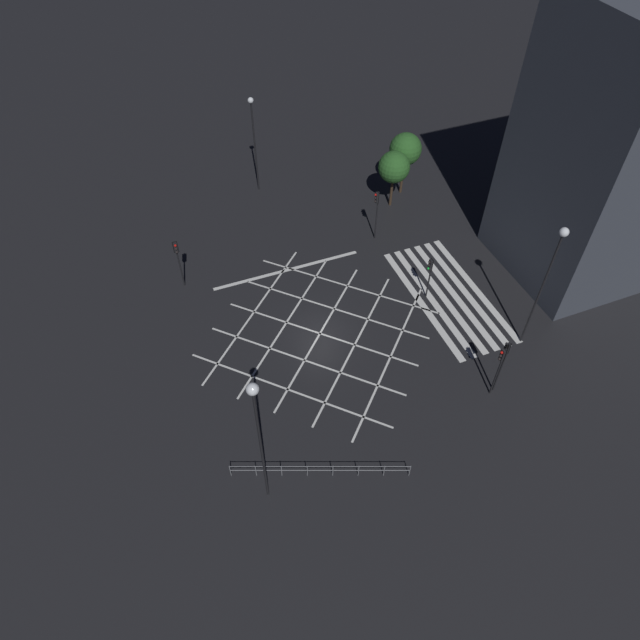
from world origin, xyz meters
The scene contains 13 objects.
ground_plane centered at (0.00, 0.00, 0.00)m, with size 200.00×200.00×0.00m, color black.
road_markings centered at (0.42, -6.15, 0.00)m, with size 17.58×21.56×0.01m.
traffic_light_sw_main centered at (-8.44, -8.58, 3.22)m, with size 0.39×0.36×4.52m.
traffic_light_median_south centered at (0.55, -8.58, 2.62)m, with size 0.36×0.39×3.65m.
traffic_light_sw_cross centered at (-8.66, -8.18, 3.13)m, with size 0.36×0.39×4.40m.
traffic_light_se_cross centered at (8.05, -7.91, 3.21)m, with size 0.36×0.39×4.52m.
traffic_light_ne_main centered at (8.18, 7.76, 3.05)m, with size 0.39×0.36×4.28m.
street_lamp_east centered at (18.12, -1.18, 5.83)m, with size 0.48×0.48×8.62m.
street_lamp_west centered at (-9.99, 7.04, 7.54)m, with size 0.59×0.59×10.30m.
street_lamp_far centered at (-5.68, -12.68, 7.13)m, with size 0.57×0.57×9.81m.
street_tree_near centered at (13.08, -12.89, 4.27)m, with size 2.73×2.73×5.66m.
street_tree_far centered at (11.70, -11.18, 3.77)m, with size 2.65×2.65×5.11m.
pedestrian_railing centered at (-10.01, 3.93, 0.67)m, with size 3.76×9.50×1.05m.
Camera 1 is at (-24.34, 9.56, 30.05)m, focal length 32.00 mm.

